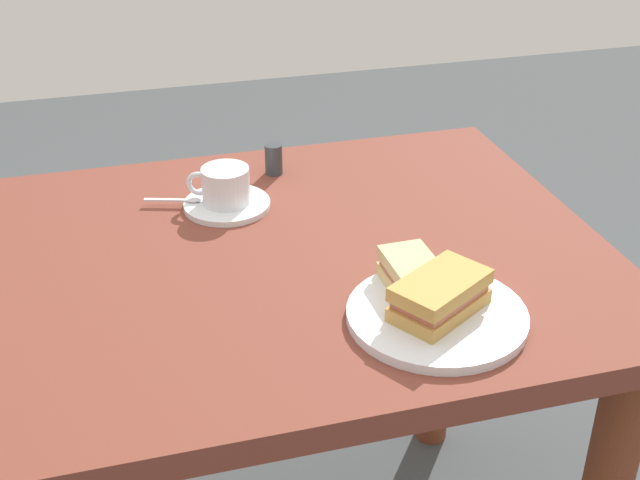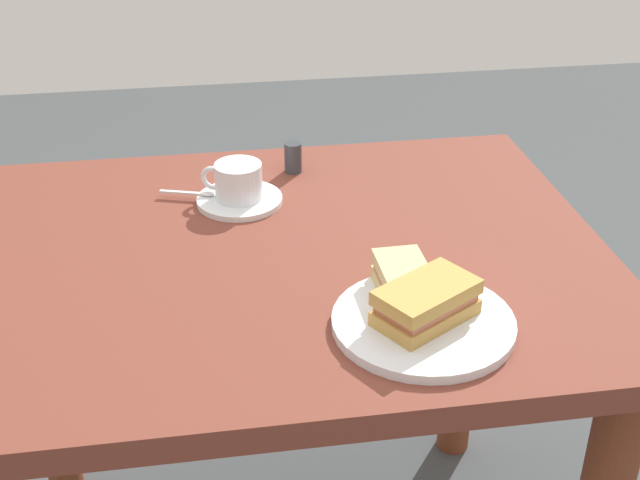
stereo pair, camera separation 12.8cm
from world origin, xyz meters
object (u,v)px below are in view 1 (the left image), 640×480
object	(u,v)px
sandwich_front	(440,295)
coffee_saucer	(227,204)
sandwich_plate	(437,315)
salt_shaker	(274,159)
coffee_cup	(225,184)
dining_table	(272,329)
spoon	(182,200)
sandwich_back	(417,281)

from	to	relation	value
sandwich_front	coffee_saucer	world-z (taller)	sandwich_front
sandwich_plate	salt_shaker	bearing A→B (deg)	-78.09
sandwich_front	coffee_cup	xyz separation A→B (m)	(0.22, -0.41, 0.00)
salt_shaker	coffee_cup	bearing A→B (deg)	45.51
salt_shaker	coffee_saucer	bearing A→B (deg)	46.12
sandwich_plate	coffee_cup	size ratio (longest dim) A/B	2.34
dining_table	coffee_saucer	world-z (taller)	coffee_saucer
sandwich_front	salt_shaker	bearing A→B (deg)	-77.95
sandwich_front	spoon	world-z (taller)	sandwich_front
sandwich_front	coffee_cup	world-z (taller)	coffee_cup
sandwich_front	spoon	bearing A→B (deg)	-55.98
sandwich_front	dining_table	bearing A→B (deg)	-52.15
dining_table	sandwich_back	xyz separation A→B (m)	(-0.17, 0.19, 0.18)
salt_shaker	sandwich_back	bearing A→B (deg)	101.48
spoon	sandwich_back	bearing A→B (deg)	125.68
sandwich_front	sandwich_back	distance (m)	0.05
dining_table	salt_shaker	distance (m)	0.34
coffee_cup	spoon	size ratio (longest dim) A/B	1.08
sandwich_front	coffee_saucer	distance (m)	0.46
dining_table	coffee_saucer	distance (m)	0.23
spoon	sandwich_front	bearing A→B (deg)	124.02
sandwich_plate	sandwich_back	distance (m)	0.06
sandwich_back	salt_shaker	size ratio (longest dim) A/B	2.54
coffee_cup	salt_shaker	distance (m)	0.16
sandwich_back	coffee_cup	size ratio (longest dim) A/B	1.37
sandwich_back	coffee_saucer	bearing A→B (deg)	-60.63
coffee_cup	salt_shaker	size ratio (longest dim) A/B	1.86
dining_table	sandwich_front	size ratio (longest dim) A/B	6.68
spoon	salt_shaker	size ratio (longest dim) A/B	1.72
sandwich_plate	coffee_cup	bearing A→B (deg)	-61.80
sandwich_back	spoon	size ratio (longest dim) A/B	1.48
coffee_saucer	sandwich_front	bearing A→B (deg)	118.16
spoon	dining_table	bearing A→B (deg)	118.91
sandwich_front	salt_shaker	distance (m)	0.53
sandwich_plate	spoon	world-z (taller)	spoon
coffee_saucer	spoon	world-z (taller)	spoon
sandwich_back	coffee_cup	world-z (taller)	coffee_cup
sandwich_plate	coffee_saucer	distance (m)	0.46
sandwich_back	spoon	xyz separation A→B (m)	(0.27, -0.38, -0.02)
sandwich_back	coffee_saucer	xyz separation A→B (m)	(0.20, -0.36, -0.03)
coffee_saucer	spoon	xyz separation A→B (m)	(0.07, -0.02, 0.01)
coffee_saucer	salt_shaker	bearing A→B (deg)	-133.88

